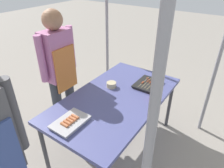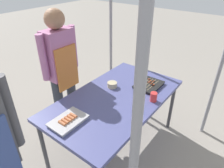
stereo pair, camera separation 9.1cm
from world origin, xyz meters
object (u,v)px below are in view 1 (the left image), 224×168
Objects in this scene: condiment_bowl at (111,85)px; drink_cup_near_edge at (154,96)px; vendor_woman at (59,67)px; tray_meat_skewers at (148,84)px; tray_grilled_sausages at (70,122)px; stall_table at (116,101)px.

drink_cup_near_edge is at bearing -85.77° from condiment_bowl.
vendor_woman is at bearing 115.55° from condiment_bowl.
vendor_woman reaches higher than tray_meat_skewers.
stall_table is at bearing -9.69° from tray_grilled_sausages.
condiment_bowl is at bearing 94.23° from drink_cup_near_edge.
drink_cup_near_edge is (0.19, -0.36, 0.10)m from stall_table.
tray_meat_skewers is at bearing -50.59° from condiment_bowl.
stall_table is 0.42m from drink_cup_near_edge.
vendor_woman is at bearing 99.24° from stall_table.
stall_table is at bearing 99.24° from vendor_woman.
stall_table is 0.99× the size of vendor_woman.
tray_grilled_sausages is 0.75m from condiment_bowl.
vendor_woman is at bearing 105.80° from drink_cup_near_edge.
condiment_bowl is 0.07× the size of vendor_woman.
tray_meat_skewers is at bearing -22.36° from stall_table.
tray_meat_skewers is 0.21× the size of vendor_woman.
tray_grilled_sausages is at bearing 170.31° from stall_table.
stall_table is 0.61m from tray_grilled_sausages.
drink_cup_near_edge is at bearing -62.32° from stall_table.
stall_table is at bearing 157.64° from tray_meat_skewers.
tray_meat_skewers is at bearing -15.19° from tray_grilled_sausages.
stall_table is 0.47m from tray_meat_skewers.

